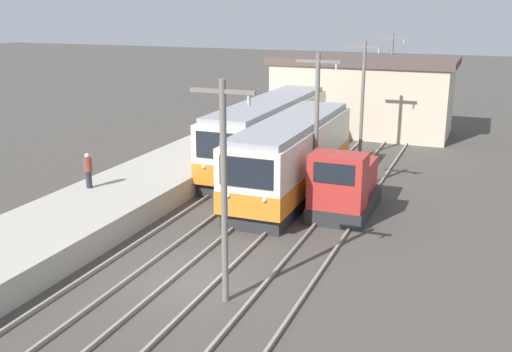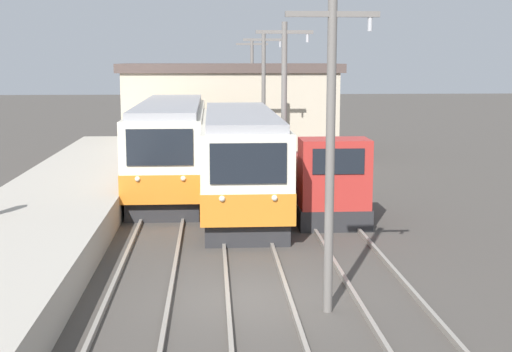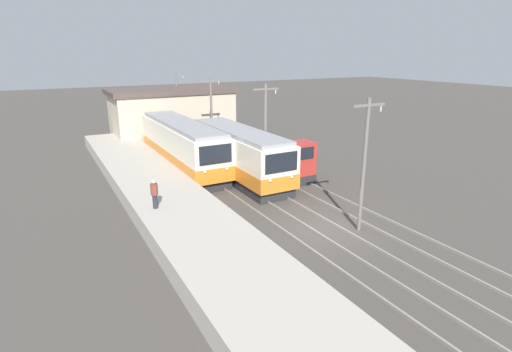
% 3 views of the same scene
% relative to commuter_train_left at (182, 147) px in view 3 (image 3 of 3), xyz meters
% --- Properties ---
extents(ground_plane, '(200.00, 200.00, 0.00)m').
position_rel_commuter_train_left_xyz_m(ground_plane, '(2.60, -14.59, -1.76)').
color(ground_plane, '#47423D').
extents(platform_left, '(4.50, 54.00, 1.02)m').
position_rel_commuter_train_left_xyz_m(platform_left, '(-3.65, -14.59, -1.24)').
color(platform_left, '#ADA599').
rests_on(platform_left, ground).
extents(track_left, '(1.54, 60.00, 0.14)m').
position_rel_commuter_train_left_xyz_m(track_left, '(0.00, -14.59, -1.69)').
color(track_left, gray).
rests_on(track_left, ground).
extents(track_center, '(1.54, 60.00, 0.14)m').
position_rel_commuter_train_left_xyz_m(track_center, '(2.80, -14.59, -1.69)').
color(track_center, gray).
rests_on(track_center, ground).
extents(track_right, '(1.54, 60.00, 0.14)m').
position_rel_commuter_train_left_xyz_m(track_right, '(5.80, -14.59, -1.69)').
color(track_right, gray).
rests_on(track_right, ground).
extents(commuter_train_left, '(2.84, 13.57, 3.79)m').
position_rel_commuter_train_left_xyz_m(commuter_train_left, '(0.00, 0.00, 0.00)').
color(commuter_train_left, '#28282B').
rests_on(commuter_train_left, ground).
extents(commuter_train_center, '(2.84, 11.69, 3.69)m').
position_rel_commuter_train_left_xyz_m(commuter_train_center, '(2.80, -4.40, -0.04)').
color(commuter_train_center, '#28282B').
rests_on(commuter_train_center, ground).
extents(shunting_locomotive, '(2.40, 4.66, 3.00)m').
position_rel_commuter_train_left_xyz_m(shunting_locomotive, '(5.80, -6.20, -0.55)').
color(shunting_locomotive, '#28282B').
rests_on(shunting_locomotive, ground).
extents(catenary_mast_near, '(2.00, 0.20, 6.87)m').
position_rel_commuter_train_left_xyz_m(catenary_mast_near, '(4.31, -15.50, 2.00)').
color(catenary_mast_near, slate).
rests_on(catenary_mast_near, ground).
extents(catenary_mast_mid, '(2.00, 0.20, 6.87)m').
position_rel_commuter_train_left_xyz_m(catenary_mast_mid, '(4.31, -5.66, 2.00)').
color(catenary_mast_mid, slate).
rests_on(catenary_mast_mid, ground).
extents(catenary_mast_far, '(2.00, 0.20, 6.87)m').
position_rel_commuter_train_left_xyz_m(catenary_mast_far, '(4.31, 4.18, 2.00)').
color(catenary_mast_far, slate).
rests_on(catenary_mast_far, ground).
extents(catenary_mast_distant, '(2.00, 0.20, 6.87)m').
position_rel_commuter_train_left_xyz_m(catenary_mast_distant, '(4.31, 14.02, 2.00)').
color(catenary_mast_distant, slate).
rests_on(catenary_mast_distant, ground).
extents(person_on_platform, '(0.38, 0.38, 1.58)m').
position_rel_commuter_train_left_xyz_m(person_on_platform, '(-4.86, -9.89, 0.12)').
color(person_on_platform, '#282833').
rests_on(person_on_platform, platform_left).
extents(station_building, '(12.60, 6.30, 5.35)m').
position_rel_commuter_train_left_xyz_m(station_building, '(2.85, 11.41, 0.94)').
color(station_building, beige).
rests_on(station_building, ground).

